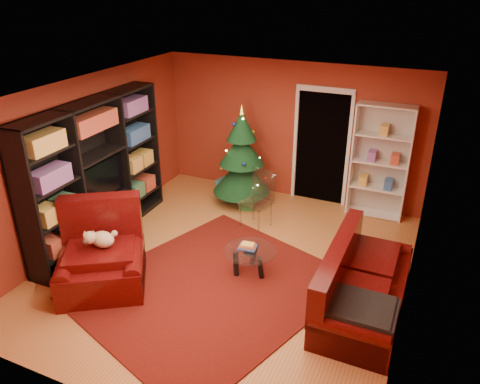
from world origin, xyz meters
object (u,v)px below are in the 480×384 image
at_px(christmas_tree, 242,157).
at_px(armchair, 101,256).
at_px(gift_box_red, 252,197).
at_px(gift_box_teal, 226,187).
at_px(white_bookshelf, 380,162).
at_px(rug, 211,288).
at_px(acrylic_chair, 256,203).
at_px(dog, 103,239).
at_px(coffee_table, 250,261).
at_px(gift_box_green, 248,202).
at_px(sofa, 366,280).
at_px(media_unit, 97,173).

bearing_deg(christmas_tree, armchair, -102.09).
bearing_deg(christmas_tree, gift_box_red, 14.08).
bearing_deg(gift_box_teal, white_bookshelf, 6.67).
xyz_separation_m(gift_box_teal, armchair, (-0.27, -3.40, 0.32)).
distance_m(rug, acrylic_chair, 1.96).
distance_m(dog, coffee_table, 2.09).
xyz_separation_m(white_bookshelf, dog, (-3.07, -3.66, -0.30)).
height_order(gift_box_green, white_bookshelf, white_bookshelf).
bearing_deg(white_bookshelf, gift_box_green, -161.83).
distance_m(white_bookshelf, armchair, 4.87).
distance_m(gift_box_green, sofa, 3.25).
bearing_deg(gift_box_green, dog, -106.63).
distance_m(media_unit, coffee_table, 2.80).
height_order(gift_box_red, white_bookshelf, white_bookshelf).
height_order(gift_box_green, dog, dog).
xyz_separation_m(white_bookshelf, coffee_table, (-1.33, -2.62, -0.81)).
distance_m(white_bookshelf, sofa, 2.83).
bearing_deg(gift_box_green, media_unit, -133.14).
relative_size(christmas_tree, gift_box_teal, 6.17).
bearing_deg(media_unit, acrylic_chair, 29.66).
xyz_separation_m(media_unit, white_bookshelf, (3.97, 2.62, -0.12)).
bearing_deg(sofa, white_bookshelf, 6.97).
bearing_deg(armchair, white_bookshelf, 17.67).
xyz_separation_m(rug, sofa, (2.01, 0.44, 0.44)).
bearing_deg(dog, christmas_tree, 45.14).
height_order(gift_box_red, dog, dog).
distance_m(gift_box_green, acrylic_chair, 0.77).
bearing_deg(dog, coffee_table, -1.88).
distance_m(gift_box_green, coffee_table, 2.09).
bearing_deg(sofa, acrylic_chair, 55.54).
xyz_separation_m(armchair, acrylic_chair, (1.29, 2.44, -0.03)).
xyz_separation_m(gift_box_green, armchair, (-0.90, -3.02, 0.35)).
relative_size(dog, sofa, 0.19).
height_order(media_unit, coffee_table, media_unit).
bearing_deg(coffee_table, acrylic_chair, 109.01).
relative_size(christmas_tree, armchair, 1.57).
bearing_deg(white_bookshelf, armchair, -129.47).
height_order(christmas_tree, gift_box_green, christmas_tree).
bearing_deg(media_unit, armchair, -53.27).
bearing_deg(sofa, gift_box_teal, 52.60).
xyz_separation_m(rug, gift_box_teal, (-1.14, 2.86, 0.15)).
height_order(christmas_tree, armchair, christmas_tree).
xyz_separation_m(media_unit, dog, (0.90, -1.05, -0.42)).
height_order(rug, sofa, sofa).
bearing_deg(dog, sofa, -17.73).
distance_m(armchair, sofa, 3.55).
bearing_deg(media_unit, christmas_tree, 51.35).
bearing_deg(gift_box_teal, media_unit, -116.73).
bearing_deg(gift_box_green, sofa, -39.01).
bearing_deg(gift_box_green, christmas_tree, 137.99).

